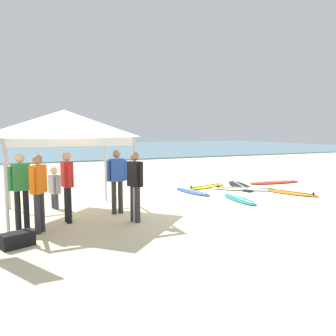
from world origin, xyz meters
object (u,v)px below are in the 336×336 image
object	(u,v)px
person_grey	(54,186)
canopy_tent	(65,124)
person_blue	(117,177)
surfboard_orange	(290,193)
gear_bag_near_tent	(17,240)
surfboard_white	(244,189)
surfboard_black	(240,186)
person_red	(67,182)
person_orange	(38,188)
surfboard_red	(275,182)
surfboard_blue	(192,192)
person_black	(135,182)
surfboard_teal	(239,199)
person_green	(21,186)
surfboard_yellow	(206,187)

from	to	relation	value
person_grey	canopy_tent	bearing A→B (deg)	-76.43
person_blue	canopy_tent	bearing A→B (deg)	162.30
surfboard_orange	gear_bag_near_tent	world-z (taller)	gear_bag_near_tent
canopy_tent	person_grey	distance (m)	1.96
canopy_tent	surfboard_white	distance (m)	7.15
surfboard_black	person_red	bearing A→B (deg)	-159.87
person_orange	gear_bag_near_tent	world-z (taller)	person_orange
surfboard_red	gear_bag_near_tent	bearing A→B (deg)	-157.82
canopy_tent	surfboard_blue	distance (m)	5.35
surfboard_red	person_black	world-z (taller)	person_black
surfboard_white	person_red	world-z (taller)	person_red
person_black	surfboard_teal	bearing A→B (deg)	15.39
canopy_tent	person_grey	size ratio (longest dim) A/B	2.42
surfboard_orange	person_black	distance (m)	6.41
person_orange	surfboard_black	bearing A→B (deg)	22.38
person_green	surfboard_yellow	bearing A→B (deg)	24.81
surfboard_white	person_green	bearing A→B (deg)	-165.28
surfboard_blue	person_red	size ratio (longest dim) A/B	1.13
surfboard_orange	person_green	size ratio (longest dim) A/B	1.21
surfboard_teal	gear_bag_near_tent	distance (m)	6.77
person_orange	person_green	size ratio (longest dim) A/B	1.00
surfboard_orange	surfboard_red	bearing A→B (deg)	60.19
surfboard_orange	person_green	bearing A→B (deg)	-175.30
surfboard_red	surfboard_white	xyz separation A→B (m)	(-2.18, -0.79, -0.00)
person_green	person_grey	size ratio (longest dim) A/B	1.43
canopy_tent	person_green	world-z (taller)	canopy_tent
canopy_tent	surfboard_teal	distance (m)	5.79
surfboard_white	person_green	distance (m)	8.07
surfboard_yellow	gear_bag_near_tent	distance (m)	8.09
canopy_tent	person_orange	world-z (taller)	canopy_tent
person_orange	person_blue	size ratio (longest dim) A/B	1.00
person_green	person_red	size ratio (longest dim) A/B	1.00
person_green	person_grey	bearing A→B (deg)	62.95
surfboard_black	person_grey	size ratio (longest dim) A/B	2.20
surfboard_blue	surfboard_red	size ratio (longest dim) A/B	0.79
surfboard_teal	surfboard_white	bearing A→B (deg)	47.79
person_orange	person_blue	distance (m)	2.23
surfboard_teal	surfboard_yellow	xyz separation A→B (m)	(0.29, 2.55, -0.00)
person_orange	gear_bag_near_tent	size ratio (longest dim) A/B	2.85
surfboard_black	person_blue	bearing A→B (deg)	-158.73
surfboard_red	person_black	xyz separation A→B (m)	(-7.42, -3.35, 0.95)
canopy_tent	person_blue	bearing A→B (deg)	-17.70
surfboard_teal	person_green	size ratio (longest dim) A/B	1.10
surfboard_white	person_grey	xyz separation A→B (m)	(-6.86, -0.30, 0.62)
surfboard_red	surfboard_blue	bearing A→B (deg)	-173.44
person_black	surfboard_orange	bearing A→B (deg)	11.35
canopy_tent	person_black	distance (m)	2.42
gear_bag_near_tent	surfboard_teal	bearing A→B (deg)	15.55
surfboard_red	canopy_tent	bearing A→B (deg)	-167.40
surfboard_teal	surfboard_white	xyz separation A→B (m)	(1.36, 1.50, -0.00)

